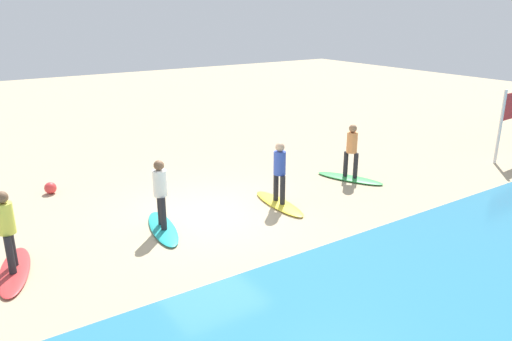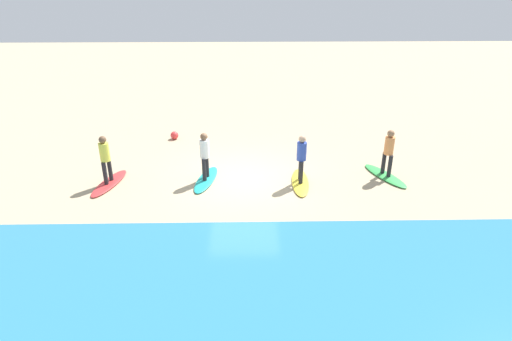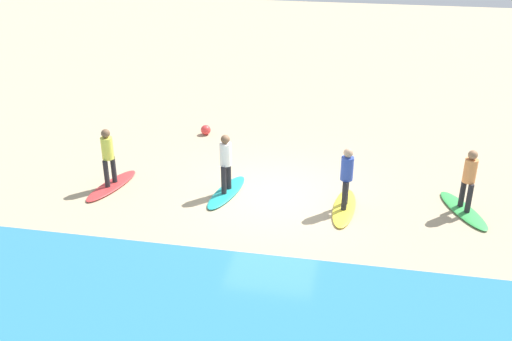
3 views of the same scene
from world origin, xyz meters
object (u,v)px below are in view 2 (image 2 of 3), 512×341
object	(u,v)px
surfboard_yellow	(300,182)
surfboard_teal	(206,179)
surfer_yellow	(301,155)
surfer_teal	(205,153)
beach_ball	(174,135)
surfboard_green	(385,176)
surfer_red	(105,156)
surfer_green	(389,149)
surfboard_red	(109,183)

from	to	relation	value
surfboard_yellow	surfboard_teal	distance (m)	3.22
surfer_yellow	surfboard_teal	world-z (taller)	surfer_yellow
surfer_teal	beach_ball	distance (m)	4.43
surfboard_yellow	beach_ball	xyz separation A→B (m)	(4.88, -4.29, 0.12)
surfboard_green	surfer_yellow	size ratio (longest dim) A/B	1.28
surfboard_yellow	surfer_red	bearing A→B (deg)	-87.42
surfer_teal	beach_ball	world-z (taller)	surfer_teal
surfer_red	beach_ball	size ratio (longest dim) A/B	4.90
surfboard_green	surfer_teal	bearing A→B (deg)	-112.08
surfer_yellow	surfer_teal	size ratio (longest dim) A/B	1.00
surfboard_yellow	surfer_yellow	world-z (taller)	surfer_yellow
surfer_green	surfboard_green	bearing A→B (deg)	175.98
surfer_red	beach_ball	bearing A→B (deg)	-110.44
surfer_green	surfer_teal	bearing A→B (deg)	1.51
surfer_yellow	surfboard_teal	xyz separation A→B (m)	(3.20, -0.28, -0.99)
surfboard_teal	surfer_green	bearing A→B (deg)	102.99
surfboard_green	surfer_red	xyz separation A→B (m)	(9.47, 0.38, 0.99)
surfboard_teal	surfer_teal	size ratio (longest dim) A/B	1.28
surfer_green	surfer_teal	world-z (taller)	same
surfboard_teal	surfer_teal	distance (m)	0.99
surfboard_green	surfer_green	xyz separation A→B (m)	(0.00, -0.00, 0.99)
surfboard_green	surfboard_red	bearing A→B (deg)	-111.31
surfboard_yellow	surfer_red	distance (m)	6.53
surfer_green	surfer_yellow	world-z (taller)	same
surfboard_green	surfer_yellow	xyz separation A→B (m)	(3.02, 0.44, 0.99)
surfer_yellow	surfer_green	bearing A→B (deg)	-171.63
surfboard_yellow	surfer_red	world-z (taller)	surfer_red
surfer_yellow	beach_ball	world-z (taller)	surfer_yellow
surfboard_green	surfer_teal	size ratio (longest dim) A/B	1.28
surfboard_teal	beach_ball	bearing A→B (deg)	-145.90
surfboard_teal	surfer_teal	xyz separation A→B (m)	(0.00, -0.00, 0.99)
surfer_yellow	surfboard_teal	size ratio (longest dim) A/B	0.78
surfboard_red	surfer_red	bearing A→B (deg)	-166.11
surfer_teal	surfer_green	bearing A→B (deg)	-178.49
surfboard_teal	beach_ball	xyz separation A→B (m)	(1.67, -4.01, 0.12)
surfboard_red	surfer_yellow	bearing A→B (deg)	103.29
surfboard_red	surfer_green	bearing A→B (deg)	106.17
surfer_yellow	surfer_red	distance (m)	6.45
surfer_yellow	surfboard_green	bearing A→B (deg)	-171.63
surfboard_red	beach_ball	distance (m)	4.51
surfer_green	surfboard_red	world-z (taller)	surfer_green
surfboard_green	surfer_yellow	world-z (taller)	surfer_yellow
beach_ball	surfer_red	bearing A→B (deg)	69.56
surfer_green	beach_ball	xyz separation A→B (m)	(7.90, -3.85, -0.87)
surfer_green	surfboard_teal	world-z (taller)	surfer_green
surfboard_teal	surfer_teal	world-z (taller)	surfer_teal
surfboard_green	surfboard_yellow	bearing A→B (deg)	-105.22
surfer_green	surfer_teal	size ratio (longest dim) A/B	1.00
surfboard_yellow	surfboard_teal	bearing A→B (deg)	-91.82
surfboard_green	surfer_teal	xyz separation A→B (m)	(6.23, 0.16, 0.99)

